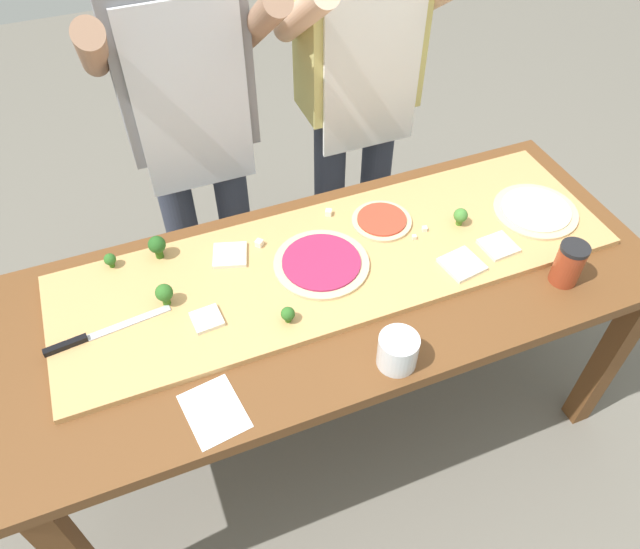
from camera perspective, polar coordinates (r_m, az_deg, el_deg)
The scene contains 25 objects.
ground_plane at distance 2.35m, azimuth 1.16°, elevation -13.53°, with size 8.00×8.00×0.00m, color #6B665B.
prep_table at distance 1.79m, azimuth 1.48°, elevation -2.82°, with size 1.86×0.76×0.78m.
cutting_board at distance 1.76m, azimuth 1.70°, elevation 1.36°, with size 1.63×0.49×0.02m, color tan.
chefs_knife at distance 1.66m, azimuth -20.94°, elevation -5.51°, with size 0.33×0.06×0.02m.
pizza_whole_tomato_red at distance 1.86m, azimuth 5.87°, elevation 5.11°, with size 0.18×0.18×0.02m.
pizza_whole_beet_magenta at distance 1.72m, azimuth 0.13°, elevation 1.09°, with size 0.28×0.28×0.02m.
pizza_whole_cheese_artichoke at distance 2.01m, azimuth 19.76°, elevation 5.72°, with size 0.26×0.26×0.02m.
pizza_slice_near_right at distance 1.62m, azimuth -10.67°, elevation -4.18°, with size 0.08×0.08×0.01m, color silver.
pizza_slice_near_left at distance 1.85m, azimuth 16.57°, elevation 2.60°, with size 0.09×0.09×0.01m, color silver.
pizza_slice_far_right at distance 1.77m, azimuth -8.54°, elevation 1.84°, with size 0.10×0.10×0.01m, color silver.
pizza_slice_center at distance 1.77m, azimuth 13.32°, elevation 0.94°, with size 0.11×0.11×0.01m, color silver.
broccoli_floret_back_left at distance 1.81m, azimuth -19.29°, elevation 1.33°, with size 0.03×0.03×0.05m.
broccoli_floret_center_right at distance 1.78m, azimuth -15.19°, elevation 2.67°, with size 0.05×0.05×0.07m.
broccoli_floret_back_mid at distance 1.65m, azimuth -14.55°, elevation -1.74°, with size 0.05×0.05×0.07m.
broccoli_floret_back_right at distance 1.58m, azimuth -3.07°, elevation -3.78°, with size 0.04×0.04×0.05m.
broccoli_floret_center_left at distance 1.88m, azimuth 13.18°, elevation 5.45°, with size 0.04×0.04×0.06m.
cheese_crumble_a at distance 1.88m, azimuth 0.81°, elevation 5.90°, with size 0.02×0.02×0.02m, color white.
cheese_crumble_b at distance 1.85m, azimuth 9.89°, elevation 4.28°, with size 0.01×0.01×0.01m, color white.
cheese_crumble_c at distance 1.82m, azimuth 8.92°, elevation 3.52°, with size 0.01×0.01×0.01m, color silver.
cheese_crumble_d at distance 1.79m, azimuth -5.79°, elevation 2.98°, with size 0.02×0.02×0.02m, color white.
flour_cup at distance 1.52m, azimuth 7.37°, elevation -7.32°, with size 0.10×0.10×0.09m.
sauce_jar at distance 1.81m, azimuth 22.53°, elevation 0.95°, with size 0.08×0.08×0.13m.
recipe_note at distance 1.49m, azimuth -10.00°, elevation -12.65°, with size 0.13×0.17×0.00m, color white.
cook_left at distance 2.01m, azimuth -12.28°, elevation 14.65°, with size 0.54×0.39×1.67m.
cook_right at distance 2.16m, azimuth 3.73°, elevation 18.03°, with size 0.54×0.39×1.67m.
Camera 1 is at (-0.47, -1.05, 2.05)m, focal length 33.74 mm.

